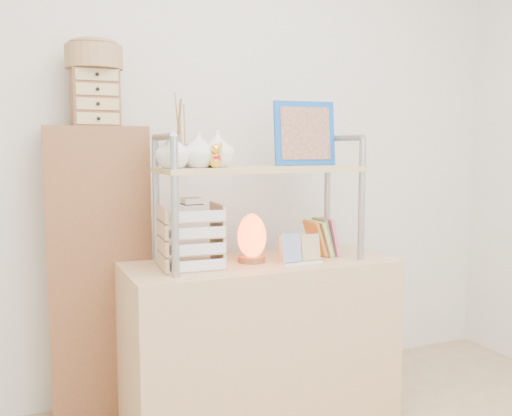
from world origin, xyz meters
The scene contains 10 objects.
room_shell centered at (0.00, 0.39, 1.69)m, with size 3.42×3.41×2.61m.
desk centered at (0.00, 1.20, 0.38)m, with size 1.20×0.50×0.75m, color tan.
cabinet centered at (-0.65, 1.57, 0.68)m, with size 0.45×0.24×1.35m, color brown.
hutch centered at (-0.09, 1.21, 1.18)m, with size 0.92×0.34×0.72m.
letter_tray centered at (-0.32, 1.19, 0.87)m, with size 0.26×0.25×0.30m.
salt_lamp centered at (-0.04, 1.20, 0.86)m, with size 0.14×0.13×0.22m.
desk_clock centered at (0.11, 1.13, 0.81)m, with size 0.08×0.04×0.12m.
postcard_stand centered at (0.15, 1.09, 0.79)m, with size 0.19×0.05×0.14m.
drawer_chest centered at (-0.65, 1.55, 1.48)m, with size 0.20×0.16×0.25m.
woven_basket centered at (-0.65, 1.55, 1.65)m, with size 0.25×0.25×0.10m, color olive.
Camera 1 is at (-1.02, -1.09, 1.26)m, focal length 40.00 mm.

